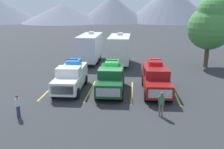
{
  "coord_description": "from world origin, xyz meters",
  "views": [
    {
      "loc": [
        1.92,
        -18.78,
        6.88
      ],
      "look_at": [
        0.0,
        1.44,
        1.2
      ],
      "focal_mm": 38.83,
      "sensor_mm": 36.0,
      "label": 1
    }
  ],
  "objects": [
    {
      "name": "camper_trailer_a",
      "position": [
        -3.69,
        11.14,
        2.02
      ],
      "size": [
        2.37,
        7.87,
        3.84
      ],
      "color": "silver",
      "rests_on": "ground"
    },
    {
      "name": "person_a",
      "position": [
        3.71,
        -4.1,
        0.96
      ],
      "size": [
        0.37,
        0.23,
        1.67
      ],
      "color": "#726047",
      "rests_on": "ground"
    },
    {
      "name": "ground_plane",
      "position": [
        0.0,
        0.0,
        0.0
      ],
      "size": [
        240.0,
        240.0,
        0.0
      ],
      "primitive_type": "plane",
      "color": "#2D3033"
    },
    {
      "name": "person_b",
      "position": [
        -5.42,
        -5.1,
        0.89
      ],
      "size": [
        0.25,
        0.33,
        1.55
      ],
      "color": "navy",
      "rests_on": "ground"
    },
    {
      "name": "lot_stripe_d",
      "position": [
        5.32,
        0.44,
        0.0
      ],
      "size": [
        0.12,
        5.5,
        0.01
      ],
      "primitive_type": "cube",
      "color": "gold",
      "rests_on": "ground"
    },
    {
      "name": "pickup_truck_b",
      "position": [
        0.01,
        0.44,
        1.17
      ],
      "size": [
        2.27,
        5.4,
        2.56
      ],
      "color": "#144723",
      "rests_on": "ground"
    },
    {
      "name": "lot_stripe_c",
      "position": [
        1.77,
        0.44,
        0.0
      ],
      "size": [
        0.12,
        5.5,
        0.01
      ],
      "primitive_type": "cube",
      "color": "gold",
      "rests_on": "ground"
    },
    {
      "name": "camper_trailer_b",
      "position": [
        0.07,
        10.2,
        2.02
      ],
      "size": [
        2.45,
        7.27,
        3.84
      ],
      "color": "silver",
      "rests_on": "ground"
    },
    {
      "name": "tree_a",
      "position": [
        10.33,
        9.97,
        5.01
      ],
      "size": [
        4.92,
        4.92,
        8.03
      ],
      "color": "brown",
      "rests_on": "ground"
    },
    {
      "name": "lot_stripe_a",
      "position": [
        -5.32,
        0.44,
        0.0
      ],
      "size": [
        0.12,
        5.5,
        0.01
      ],
      "primitive_type": "cube",
      "color": "gold",
      "rests_on": "ground"
    },
    {
      "name": "pickup_truck_a",
      "position": [
        -3.42,
        0.53,
        1.17
      ],
      "size": [
        2.23,
        5.44,
        2.53
      ],
      "color": "white",
      "rests_on": "ground"
    },
    {
      "name": "pickup_truck_c",
      "position": [
        3.73,
        0.72,
        1.2
      ],
      "size": [
        2.22,
        5.81,
        2.61
      ],
      "color": "maroon",
      "rests_on": "ground"
    },
    {
      "name": "mountain_ridge",
      "position": [
        5.29,
        94.0,
        6.63
      ],
      "size": [
        159.66,
        48.83,
        16.03
      ],
      "color": "slate",
      "rests_on": "ground"
    },
    {
      "name": "lot_stripe_b",
      "position": [
        -1.77,
        0.44,
        0.0
      ],
      "size": [
        0.12,
        5.5,
        0.01
      ],
      "primitive_type": "cube",
      "color": "gold",
      "rests_on": "ground"
    }
  ]
}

